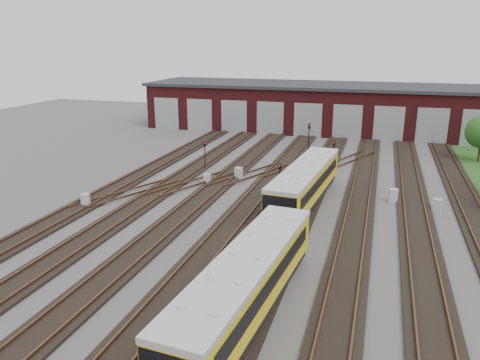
# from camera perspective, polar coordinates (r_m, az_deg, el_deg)

# --- Properties ---
(ground) EXTENTS (120.00, 120.00, 0.00)m
(ground) POSITION_cam_1_polar(r_m,az_deg,el_deg) (29.55, 1.51, -7.53)
(ground) COLOR #44413F
(ground) RESTS_ON ground
(track_network) EXTENTS (30.40, 70.00, 0.33)m
(track_network) POSITION_cam_1_polar(r_m,az_deg,el_deg) (30.07, 1.50, -6.86)
(track_network) COLOR black
(track_network) RESTS_ON ground
(maintenance_shed) EXTENTS (51.00, 12.50, 6.35)m
(maintenance_shed) POSITION_cam_1_polar(r_m,az_deg,el_deg) (66.95, 10.81, 8.72)
(maintenance_shed) COLOR #511416
(maintenance_shed) RESTS_ON ground
(metro_train) EXTENTS (3.54, 45.51, 2.76)m
(metro_train) POSITION_cam_1_polar(r_m,az_deg,el_deg) (21.19, 0.78, -12.60)
(metro_train) COLOR black
(metro_train) RESTS_ON ground
(signal_mast_0) EXTENTS (0.24, 0.22, 2.73)m
(signal_mast_0) POSITION_cam_1_polar(r_m,az_deg,el_deg) (45.52, -4.31, 3.46)
(signal_mast_0) COLOR black
(signal_mast_0) RESTS_ON ground
(signal_mast_1) EXTENTS (0.23, 0.22, 2.82)m
(signal_mast_1) POSITION_cam_1_polar(r_m,az_deg,el_deg) (36.97, 4.87, 0.41)
(signal_mast_1) COLOR black
(signal_mast_1) RESTS_ON ground
(signal_mast_2) EXTENTS (0.32, 0.31, 3.23)m
(signal_mast_2) POSITION_cam_1_polar(r_m,az_deg,el_deg) (53.10, 8.41, 5.60)
(signal_mast_2) COLOR black
(signal_mast_2) RESTS_ON ground
(signal_mast_3) EXTENTS (0.26, 0.25, 2.91)m
(signal_mast_3) POSITION_cam_1_polar(r_m,az_deg,el_deg) (45.81, 11.36, 3.40)
(signal_mast_3) COLOR black
(signal_mast_3) RESTS_ON ground
(relay_cabinet_0) EXTENTS (0.71, 0.65, 0.98)m
(relay_cabinet_0) POSITION_cam_1_polar(r_m,az_deg,el_deg) (37.34, -18.30, -2.34)
(relay_cabinet_0) COLOR #B8BBBD
(relay_cabinet_0) RESTS_ON ground
(relay_cabinet_1) EXTENTS (0.55, 0.47, 0.89)m
(relay_cabinet_1) POSITION_cam_1_polar(r_m,az_deg,el_deg) (41.04, -4.02, 0.11)
(relay_cabinet_1) COLOR #B8BBBD
(relay_cabinet_1) RESTS_ON ground
(relay_cabinet_2) EXTENTS (0.69, 0.60, 1.06)m
(relay_cabinet_2) POSITION_cam_1_polar(r_m,az_deg,el_deg) (42.43, -0.16, 0.83)
(relay_cabinet_2) COLOR #B8BBBD
(relay_cabinet_2) RESTS_ON ground
(relay_cabinet_3) EXTENTS (0.70, 0.61, 1.07)m
(relay_cabinet_3) POSITION_cam_1_polar(r_m,az_deg,el_deg) (38.25, 18.17, -1.81)
(relay_cabinet_3) COLOR #B8BBBD
(relay_cabinet_3) RESTS_ON ground
(relay_cabinet_4) EXTENTS (0.70, 0.64, 0.97)m
(relay_cabinet_4) POSITION_cam_1_polar(r_m,az_deg,el_deg) (37.28, 22.90, -2.87)
(relay_cabinet_4) COLOR #B8BBBD
(relay_cabinet_4) RESTS_ON ground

